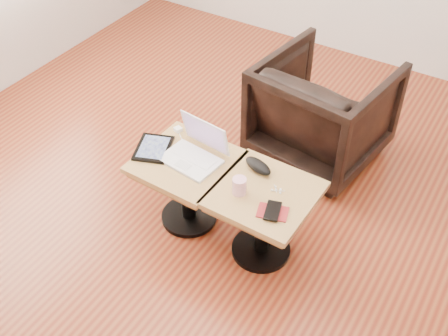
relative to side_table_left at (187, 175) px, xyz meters
The scene contains 11 objects.
room_shell 1.06m from the side_table_left, ahead, with size 4.52×4.52×2.71m.
side_table_left is the anchor object (origin of this frame).
side_table_right 0.47m from the side_table_left, ahead, with size 0.50×0.50×0.45m.
laptop 0.16m from the side_table_left, 48.74° to the left, with size 0.32×0.29×0.21m.
tablet 0.23m from the side_table_left, behind, with size 0.25×0.28×0.02m.
charging_adapter 0.28m from the side_table_left, 134.53° to the left, with size 0.04×0.04×0.02m, color white.
glasses_case 0.41m from the side_table_left, 19.50° to the left, with size 0.17×0.07×0.05m, color black.
striped_cup 0.40m from the side_table_left, 10.61° to the right, with size 0.07×0.07×0.09m, color #DE588C.
earbuds_tangle 0.53m from the side_table_left, ahead, with size 0.06×0.04×0.01m.
phone_on_sleeve 0.59m from the side_table_left, 10.26° to the right, with size 0.17×0.14×0.02m.
armchair 1.00m from the side_table_left, 67.49° to the left, with size 0.72×0.74×0.67m, color black.
Camera 1 is at (1.04, -1.81, 2.37)m, focal length 45.00 mm.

